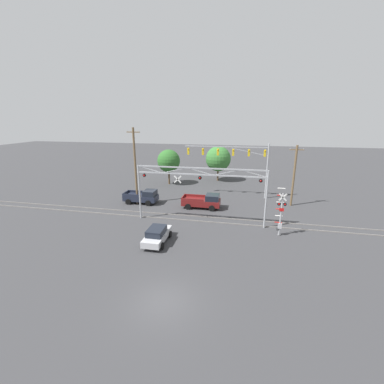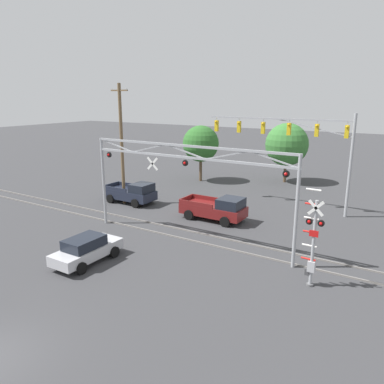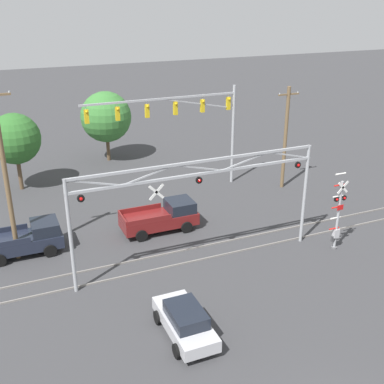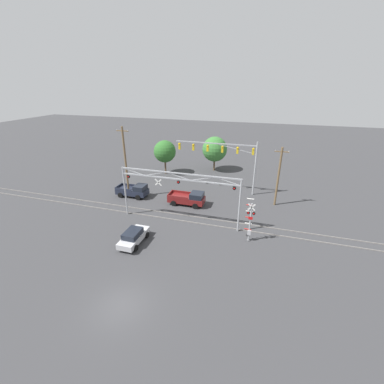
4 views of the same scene
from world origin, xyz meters
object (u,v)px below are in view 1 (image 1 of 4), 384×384
object	(u,v)px
crossing_gantry	(200,182)
background_tree_beyond_span	(169,161)
pickup_truck_lead	(203,201)
background_tree_far_left_verge	(218,159)
crossing_signal_mast	(280,216)
pickup_truck_following	(143,197)
utility_pole_left	(135,166)
utility_pole_right	(294,175)
sedan_waiting	(157,235)
traffic_signal_span	(242,158)

from	to	relation	value
crossing_gantry	background_tree_beyond_span	distance (m)	18.38
pickup_truck_lead	background_tree_far_left_verge	bearing A→B (deg)	89.23
crossing_signal_mast	pickup_truck_following	bearing A→B (deg)	158.50
pickup_truck_following	utility_pole_left	size ratio (longest dim) A/B	0.45
pickup_truck_lead	pickup_truck_following	world-z (taller)	same
crossing_signal_mast	utility_pole_right	xyz separation A→B (m)	(2.69, 10.03, 2.10)
sedan_waiting	utility_pole_right	world-z (taller)	utility_pole_right
pickup_truck_following	crossing_signal_mast	bearing A→B (deg)	-21.50
background_tree_far_left_verge	pickup_truck_lead	bearing A→B (deg)	-90.77
sedan_waiting	pickup_truck_following	bearing A→B (deg)	118.44
utility_pole_left	crossing_signal_mast	bearing A→B (deg)	-19.78
traffic_signal_span	sedan_waiting	xyz separation A→B (m)	(-7.36, -16.67, -5.07)
crossing_signal_mast	pickup_truck_lead	world-z (taller)	crossing_signal_mast
pickup_truck_lead	background_tree_far_left_verge	xyz separation A→B (m)	(0.21, 15.73, 3.24)
pickup_truck_following	sedan_waiting	distance (m)	12.35
pickup_truck_lead	pickup_truck_following	distance (m)	8.65
traffic_signal_span	crossing_signal_mast	bearing A→B (deg)	-71.46
crossing_gantry	utility_pole_right	world-z (taller)	utility_pole_right
traffic_signal_span	utility_pole_right	distance (m)	7.63
pickup_truck_following	background_tree_beyond_span	xyz separation A→B (m)	(0.57, 11.05, 3.26)
traffic_signal_span	utility_pole_right	bearing A→B (deg)	-21.13
crossing_signal_mast	sedan_waiting	world-z (taller)	crossing_signal_mast
traffic_signal_span	pickup_truck_lead	world-z (taller)	traffic_signal_span
background_tree_beyond_span	background_tree_far_left_verge	distance (m)	9.37
pickup_truck_following	utility_pole_right	size ratio (longest dim) A/B	0.57
crossing_gantry	background_tree_far_left_verge	size ratio (longest dim) A/B	2.22
traffic_signal_span	background_tree_beyond_span	size ratio (longest dim) A/B	1.98
pickup_truck_lead	sedan_waiting	world-z (taller)	pickup_truck_lead
utility_pole_left	background_tree_far_left_verge	world-z (taller)	utility_pole_left
utility_pole_left	utility_pole_right	bearing A→B (deg)	9.54
traffic_signal_span	background_tree_far_left_verge	xyz separation A→B (m)	(-4.39, 9.62, -1.68)
crossing_gantry	utility_pole_left	world-z (taller)	utility_pole_left
crossing_gantry	pickup_truck_following	xyz separation A→B (m)	(-9.01, 5.27, -3.85)
crossing_gantry	pickup_truck_lead	size ratio (longest dim) A/B	2.88
pickup_truck_lead	utility_pole_right	bearing A→B (deg)	16.50
pickup_truck_lead	background_tree_beyond_span	distance (m)	14.30
pickup_truck_lead	utility_pole_left	xyz separation A→B (m)	(-9.28, -0.08, 4.39)
traffic_signal_span	pickup_truck_following	world-z (taller)	traffic_signal_span
background_tree_beyond_span	background_tree_far_left_verge	size ratio (longest dim) A/B	0.95
utility_pole_right	background_tree_beyond_span	bearing A→B (deg)	158.02
crossing_signal_mast	background_tree_far_left_verge	world-z (taller)	background_tree_far_left_verge
sedan_waiting	background_tree_beyond_span	xyz separation A→B (m)	(-5.31, 21.91, 3.41)
sedan_waiting	traffic_signal_span	bearing A→B (deg)	66.17
sedan_waiting	utility_pole_right	size ratio (longest dim) A/B	0.52
background_tree_beyond_span	utility_pole_right	bearing A→B (deg)	-21.98
pickup_truck_lead	utility_pole_left	bearing A→B (deg)	-179.50
crossing_signal_mast	pickup_truck_lead	distance (m)	11.12
crossing_signal_mast	utility_pole_left	bearing A→B (deg)	160.22
pickup_truck_lead	sedan_waiting	distance (m)	10.92
traffic_signal_span	pickup_truck_lead	bearing A→B (deg)	-126.98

